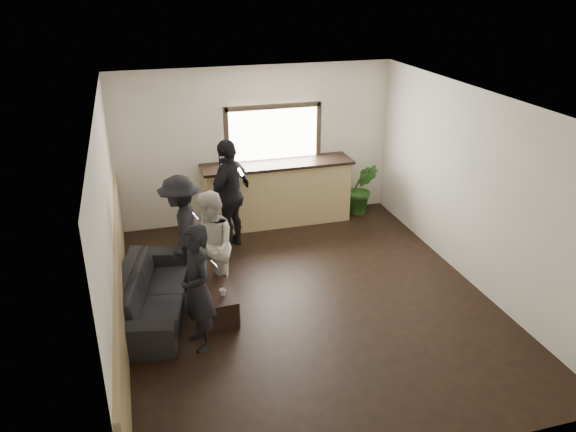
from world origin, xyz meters
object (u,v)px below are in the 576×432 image
object	(u,v)px
bar_counter	(277,189)
potted_plant	(362,189)
sofa	(152,292)
person_c	(181,228)
person_b	(211,247)
cup_a	(201,284)
coffee_table	(215,302)
person_d	(230,195)
cup_b	(223,292)
person_a	(197,288)

from	to	relation	value
bar_counter	potted_plant	bearing A→B (deg)	-1.97
sofa	person_c	xyz separation A→B (m)	(0.52, 0.86, 0.49)
person_b	cup_a	bearing A→B (deg)	-35.67
coffee_table	person_c	world-z (taller)	person_c
person_c	bar_counter	bearing A→B (deg)	142.82
cup_a	potted_plant	world-z (taller)	potted_plant
bar_counter	cup_a	world-z (taller)	bar_counter
bar_counter	coffee_table	xyz separation A→B (m)	(-1.59, -2.72, -0.45)
person_c	person_d	bearing A→B (deg)	145.70
cup_a	cup_b	distance (m)	0.39
person_a	person_c	xyz separation A→B (m)	(-0.00, 1.75, -0.00)
cup_a	person_b	distance (m)	0.54
coffee_table	cup_a	world-z (taller)	cup_a
sofa	potted_plant	size ratio (longest dim) A/B	2.14
person_a	person_d	world-z (taller)	person_d
coffee_table	person_c	distance (m)	1.33
sofa	person_c	distance (m)	1.11
person_a	person_d	size ratio (longest dim) A/B	0.87
person_c	person_d	xyz separation A→B (m)	(0.88, 0.82, 0.13)
coffee_table	potted_plant	bearing A→B (deg)	39.64
coffee_table	potted_plant	xyz separation A→B (m)	(3.22, 2.67, 0.32)
cup_b	person_b	bearing A→B (deg)	93.47
person_a	sofa	bearing A→B (deg)	-163.99
coffee_table	cup_a	xyz separation A→B (m)	(-0.16, 0.14, 0.23)
cup_b	cup_a	bearing A→B (deg)	130.62
bar_counter	person_b	world-z (taller)	bar_counter
bar_counter	cup_a	xyz separation A→B (m)	(-1.75, -2.58, -0.22)
person_b	person_c	xyz separation A→B (m)	(-0.33, 0.66, 0.02)
cup_a	person_b	xyz separation A→B (m)	(0.21, 0.34, 0.36)
person_d	coffee_table	bearing A→B (deg)	25.28
person_a	coffee_table	bearing A→B (deg)	141.03
coffee_table	person_d	world-z (taller)	person_d
bar_counter	person_b	xyz separation A→B (m)	(-1.54, -2.24, 0.14)
cup_b	person_c	bearing A→B (deg)	106.07
potted_plant	person_c	world-z (taller)	person_c
cup_b	person_a	world-z (taller)	person_a
potted_plant	person_a	xyz separation A→B (m)	(-3.50, -3.28, 0.30)
coffee_table	person_a	world-z (taller)	person_a
sofa	person_d	xyz separation A→B (m)	(1.39, 1.68, 0.62)
person_b	person_d	xyz separation A→B (m)	(0.54, 1.48, 0.15)
bar_counter	person_c	bearing A→B (deg)	-139.77
bar_counter	potted_plant	size ratio (longest dim) A/B	2.69
sofa	person_d	size ratio (longest dim) A/B	1.16
coffee_table	person_b	distance (m)	0.77
cup_b	person_a	bearing A→B (deg)	-128.97
bar_counter	person_c	distance (m)	2.46
sofa	cup_a	size ratio (longest dim) A/B	19.06
potted_plant	person_d	size ratio (longest dim) A/B	0.54
cup_b	person_d	distance (m)	2.23
person_c	cup_a	bearing A→B (deg)	19.51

